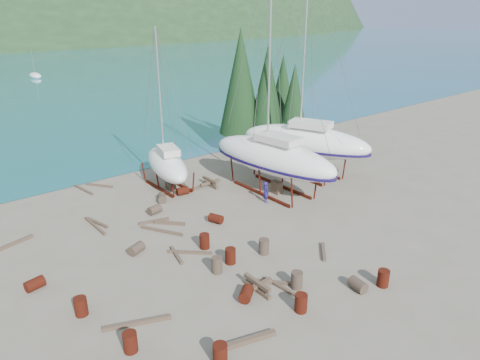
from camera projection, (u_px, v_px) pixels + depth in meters
ground at (248, 240)px, 25.56m from camera, size 600.00×600.00×0.00m
far_house_right at (9, 37)px, 178.84m from camera, size 6.60×5.60×5.60m
cypress_near_right at (267, 92)px, 39.46m from camera, size 3.60×3.60×10.00m
cypress_mid_right at (294, 103)px, 39.23m from camera, size 3.06×3.06×8.50m
cypress_back_left at (241, 82)px, 39.69m from camera, size 4.14×4.14×11.50m
cypress_far_right at (282, 94)px, 42.17m from camera, size 3.24×3.24×9.00m
moored_boat_mid at (35, 76)px, 88.85m from camera, size 2.00×5.00×6.05m
large_sailboat_near at (273, 156)px, 31.49m from camera, size 4.52×11.23×17.20m
large_sailboat_far at (305, 141)px, 35.16m from camera, size 7.14×11.29×17.26m
small_sailboat_shore at (167, 164)px, 32.51m from camera, size 4.14×7.72×11.79m
worker at (266, 192)px, 30.33m from camera, size 0.44×0.61×1.57m
drum_0 at (130, 342)px, 17.00m from camera, size 0.58×0.58×0.88m
drum_1 at (358, 285)px, 20.83m from camera, size 0.71×0.96×0.58m
drum_2 at (35, 284)px, 20.89m from camera, size 0.97×0.73×0.58m
drum_3 at (301, 303)px, 19.29m from camera, size 0.58×0.58×0.88m
drum_4 at (183, 191)px, 31.76m from camera, size 0.98×0.75×0.58m
drum_5 at (297, 280)px, 20.94m from camera, size 0.58×0.58×0.88m
drum_6 at (216, 219)px, 27.52m from camera, size 0.86×1.03×0.58m
drum_7 at (383, 278)px, 21.09m from camera, size 0.58×0.58×0.88m
drum_8 at (81, 306)px, 19.06m from camera, size 0.58×0.58×0.88m
drum_9 at (155, 210)px, 28.76m from camera, size 0.96×0.72×0.58m
drum_10 at (230, 256)px, 23.02m from camera, size 0.58×0.58×0.88m
drum_11 at (162, 198)px, 30.61m from camera, size 0.91×1.05×0.58m
drum_12 at (246, 294)px, 20.16m from camera, size 1.05×0.99×0.58m
drum_13 at (220, 354)px, 16.40m from camera, size 0.58×0.58×0.88m
drum_14 at (205, 241)px, 24.50m from camera, size 0.58×0.58×0.88m
drum_15 at (136, 249)px, 24.02m from camera, size 1.03×0.86×0.58m
drum_16 at (217, 265)px, 22.20m from camera, size 0.58×0.58×0.88m
drum_17 at (264, 246)px, 23.95m from camera, size 0.58×0.58×0.88m
timber_0 at (83, 190)px, 32.57m from camera, size 0.54×2.67×0.14m
timber_2 at (15, 243)px, 25.00m from camera, size 2.14×0.75×0.19m
timber_3 at (284, 289)px, 20.90m from camera, size 0.35×2.55×0.15m
timber_4 at (154, 221)px, 27.62m from camera, size 1.93×0.71×0.17m
timber_5 at (277, 283)px, 21.35m from camera, size 1.77×1.95×0.16m
timber_6 at (189, 190)px, 32.39m from camera, size 1.91×0.43×0.19m
timber_7 at (324, 252)px, 24.11m from camera, size 1.47×1.40×0.17m
timber_8 at (169, 223)px, 27.36m from camera, size 1.53×1.62×0.19m
timber_9 at (99, 185)px, 33.37m from camera, size 1.46×1.94×0.15m
timber_10 at (162, 231)px, 26.41m from camera, size 1.57×2.61×0.16m
timber_11 at (190, 252)px, 24.05m from camera, size 1.90×1.84×0.15m
timber_12 at (176, 255)px, 23.76m from camera, size 0.62×1.90×0.17m
timber_14 at (137, 323)px, 18.56m from camera, size 2.77×1.29×0.18m
timber_15 at (95, 226)px, 27.05m from camera, size 0.22×3.01×0.15m
timber_16 at (245, 341)px, 17.50m from camera, size 2.69×0.99×0.23m
timber_17 at (97, 223)px, 27.44m from camera, size 0.67×2.08×0.16m
timber_pile_fore at (257, 286)px, 20.71m from camera, size 1.80×1.80×0.60m
timber_pile_aft at (210, 183)px, 33.31m from camera, size 1.80×1.80×0.60m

